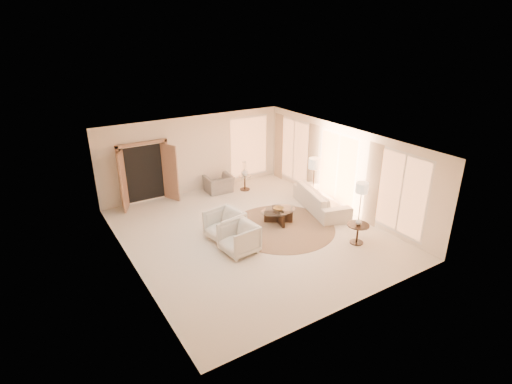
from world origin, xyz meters
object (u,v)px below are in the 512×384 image
armchair_left (225,224)px  side_vase (245,172)px  end_vase (359,222)px  bowl (279,209)px  accent_chair (219,181)px  sofa (321,199)px  side_table (245,181)px  end_table (358,230)px  armchair_right (239,237)px  coffee_table (278,215)px  floor_lamp_far (362,190)px  floor_lamp_near (314,166)px

armchair_left → side_vase: (2.39, 2.92, 0.23)m
end_vase → side_vase: 5.18m
bowl → accent_chair: bearing=97.4°
sofa → side_table: size_ratio=4.45×
end_table → armchair_left: bearing=144.0°
end_table → bowl: size_ratio=1.96×
end_vase → armchair_right: bearing=156.5°
accent_chair → end_vase: accent_chair is taller
sofa → end_vase: 2.40m
bowl → end_vase: 2.52m
armchair_right → sofa: bearing=99.1°
coffee_table → side_table: (0.50, 2.91, 0.07)m
armchair_right → side_vase: armchair_right is taller
coffee_table → side_table: bearing=80.3°
armchair_left → floor_lamp_far: size_ratio=0.63×
armchair_left → end_vase: size_ratio=5.10×
accent_chair → side_table: accent_chair is taller
armchair_left → armchair_right: bearing=-11.7°
end_table → coffee_table: bearing=117.5°
armchair_left → side_vase: 3.78m
sofa → accent_chair: bearing=49.4°
armchair_right → end_table: 3.37m
end_table → side_vase: 5.19m
sofa → side_vase: size_ratio=9.11×
end_table → bowl: end_table is taller
side_table → accent_chair: bearing=160.1°
coffee_table → accent_chair: bearing=97.4°
end_table → floor_lamp_far: 1.26m
armchair_right → side_vase: 4.51m
armchair_left → bowl: 1.90m
sofa → floor_lamp_far: (0.04, -1.68, 0.90)m
end_table → end_vase: size_ratio=3.32×
side_vase → armchair_right: bearing=-122.6°
armchair_left → floor_lamp_near: bearing=88.9°
side_table → floor_lamp_far: size_ratio=0.38×
end_table → end_vase: end_vase is taller
side_table → side_vase: side_vase is taller
accent_chair → floor_lamp_far: 5.42m
end_vase → accent_chair: bearing=106.1°
floor_lamp_near → bowl: floor_lamp_near is taller
sofa → floor_lamp_near: floor_lamp_near is taller
sofa → bowl: 1.79m
armchair_left → end_table: (3.06, -2.22, -0.07)m
floor_lamp_near → bowl: bearing=-163.3°
armchair_left → side_vase: armchair_left is taller
floor_lamp_near → floor_lamp_far: (0.00, -2.16, -0.13)m
armchair_right → end_vase: armchair_right is taller
accent_chair → armchair_right: bearing=72.2°
accent_chair → side_table: size_ratio=1.70×
sofa → armchair_left: armchair_left is taller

